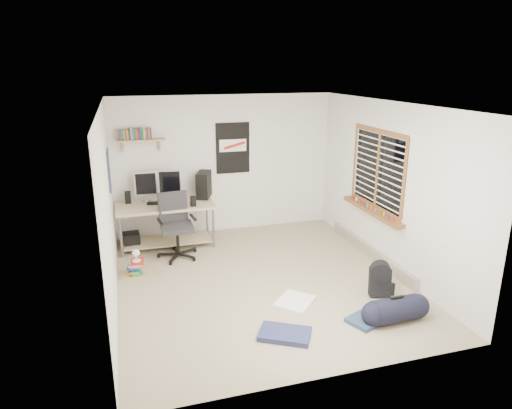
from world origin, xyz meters
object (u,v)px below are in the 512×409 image
object	(u,v)px
office_chair	(177,228)
book_stack	(136,265)
desk	(167,226)
backpack	(380,282)
duffel_bag	(396,311)

from	to	relation	value
office_chair	book_stack	world-z (taller)	office_chair
desk	backpack	size ratio (longest dim) A/B	4.34
office_chair	backpack	distance (m)	3.22
desk	book_stack	xyz separation A→B (m)	(-0.57, -1.00, -0.21)
desk	backpack	world-z (taller)	desk
office_chair	backpack	xyz separation A→B (m)	(2.44, -2.07, -0.29)
duffel_bag	backpack	bearing A→B (deg)	73.62
backpack	duffel_bag	bearing A→B (deg)	-81.64
desk	backpack	bearing A→B (deg)	-28.34
backpack	book_stack	size ratio (longest dim) A/B	0.90
desk	backpack	xyz separation A→B (m)	(2.56, -2.60, -0.16)
office_chair	duffel_bag	bearing A→B (deg)	-56.10
desk	book_stack	size ratio (longest dim) A/B	3.92
office_chair	duffel_bag	distance (m)	3.56
book_stack	duffel_bag	bearing A→B (deg)	-36.97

